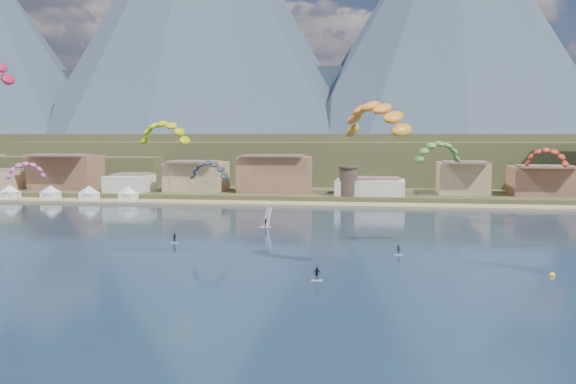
{
  "coord_description": "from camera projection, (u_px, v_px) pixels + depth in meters",
  "views": [
    {
      "loc": [
        16.0,
        -73.49,
        19.09
      ],
      "look_at": [
        0.0,
        32.0,
        10.0
      ],
      "focal_mm": 40.88,
      "sensor_mm": 36.0,
      "label": 1
    }
  ],
  "objects": [
    {
      "name": "windsurfer",
      "position": [
        266.0,
        221.0,
        137.45
      ],
      "size": [
        2.38,
        2.58,
        4.23
      ],
      "color": "silver",
      "rests_on": "ground"
    },
    {
      "name": "distant_kite_dark",
      "position": [
        209.0,
        167.0,
        140.52
      ],
      "size": [
        9.43,
        6.33,
        15.8
      ],
      "color": "#262626",
      "rests_on": "ground"
    },
    {
      "name": "mountain_ridge",
      "position": [
        366.0,
        38.0,
        877.24
      ],
      "size": [
        2060.0,
        480.0,
        400.0
      ],
      "color": "#2C3B4A",
      "rests_on": "ground"
    },
    {
      "name": "land",
      "position": [
        370.0,
        156.0,
        628.08
      ],
      "size": [
        2200.0,
        900.0,
        4.0
      ],
      "color": "#4E482A",
      "rests_on": "ground"
    },
    {
      "name": "kitesurfer_green",
      "position": [
        438.0,
        149.0,
        111.69
      ],
      "size": [
        11.84,
        12.2,
        20.02
      ],
      "color": "silver",
      "rests_on": "ground"
    },
    {
      "name": "buoy",
      "position": [
        552.0,
        275.0,
        89.64
      ],
      "size": [
        0.8,
        0.8,
        0.8
      ],
      "color": "yellow",
      "rests_on": "ground"
    },
    {
      "name": "town",
      "position": [
        204.0,
        172.0,
        201.89
      ],
      "size": [
        400.0,
        24.0,
        12.0
      ],
      "color": "silver",
      "rests_on": "ground"
    },
    {
      "name": "kitesurfer_yellow",
      "position": [
        164.0,
        129.0,
        128.69
      ],
      "size": [
        12.11,
        15.38,
        24.5
      ],
      "color": "silver",
      "rests_on": "ground"
    },
    {
      "name": "beach",
      "position": [
        328.0,
        205.0,
        180.81
      ],
      "size": [
        2200.0,
        12.0,
        0.9
      ],
      "color": "tan",
      "rests_on": "ground"
    },
    {
      "name": "beach_tents",
      "position": [
        69.0,
        189.0,
        191.91
      ],
      "size": [
        43.4,
        6.4,
        5.0
      ],
      "color": "white",
      "rests_on": "ground"
    },
    {
      "name": "distant_kite_pink",
      "position": [
        26.0,
        167.0,
        141.99
      ],
      "size": [
        8.85,
        7.61,
        15.51
      ],
      "color": "#262626",
      "rests_on": "ground"
    },
    {
      "name": "distant_kite_orange",
      "position": [
        547.0,
        154.0,
        136.47
      ],
      "size": [
        9.72,
        7.24,
        18.37
      ],
      "color": "#262626",
      "rests_on": "ground"
    },
    {
      "name": "ground",
      "position": [
        247.0,
        300.0,
        76.41
      ],
      "size": [
        2400.0,
        2400.0,
        0.0
      ],
      "primitive_type": "plane",
      "color": "#0D2030",
      "rests_on": "ground"
    },
    {
      "name": "watchtower",
      "position": [
        348.0,
        181.0,
        187.43
      ],
      "size": [
        5.82,
        5.82,
        8.6
      ],
      "color": "#47382D",
      "rests_on": "ground"
    },
    {
      "name": "kitesurfer_orange",
      "position": [
        376.0,
        114.0,
        91.39
      ],
      "size": [
        14.06,
        13.5,
        25.48
      ],
      "color": "silver",
      "rests_on": "ground"
    },
    {
      "name": "foothills",
      "position": [
        401.0,
        158.0,
        301.31
      ],
      "size": [
        940.0,
        210.0,
        18.0
      ],
      "color": "brown",
      "rests_on": "ground"
    }
  ]
}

